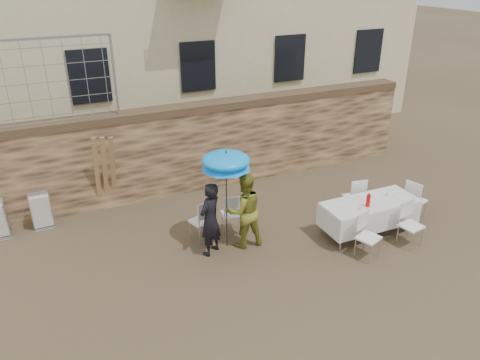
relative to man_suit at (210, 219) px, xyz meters
name	(u,v)px	position (x,y,z in m)	size (l,w,h in m)	color
ground	(271,306)	(0.36, -1.97, -0.78)	(80.00, 80.00, 0.00)	brown
stone_wall	(180,150)	(0.36, 3.03, 0.32)	(13.00, 0.50, 2.20)	brown
chain_link_fence	(37,83)	(-2.64, 3.03, 2.32)	(3.20, 0.06, 1.80)	gray
man_suit	(210,219)	(0.00, 0.00, 0.00)	(0.57, 0.37, 1.57)	black
woman_dress	(244,211)	(0.75, 0.00, 0.03)	(0.79, 0.61, 1.62)	#ADAD35
umbrella	(226,163)	(0.40, 0.10, 1.10)	(0.99, 0.99, 2.00)	#3F3F44
couple_chair_left	(201,220)	(0.00, 0.55, -0.30)	(0.48, 0.48, 0.96)	white
couple_chair_right	(232,213)	(0.70, 0.55, -0.30)	(0.48, 0.48, 0.96)	white
banquet_table	(370,203)	(3.40, -0.69, -0.05)	(2.10, 0.85, 0.78)	silver
soda_bottle	(368,201)	(3.20, -0.84, 0.12)	(0.09, 0.09, 0.26)	red
table_chair_front_left	(369,237)	(2.80, -1.44, -0.30)	(0.48, 0.48, 0.96)	white
table_chair_front_right	(412,225)	(3.90, -1.44, -0.30)	(0.48, 0.48, 0.96)	white
table_chair_back	(354,196)	(3.60, 0.11, -0.30)	(0.48, 0.48, 0.96)	white
table_chair_side	(415,199)	(4.80, -0.59, -0.30)	(0.48, 0.48, 0.96)	white
chair_stack_right	(41,208)	(-3.05, 2.56, -0.32)	(0.46, 0.40, 0.92)	white
wood_planks	(110,172)	(-1.45, 2.63, 0.22)	(0.70, 0.20, 2.00)	#A37749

